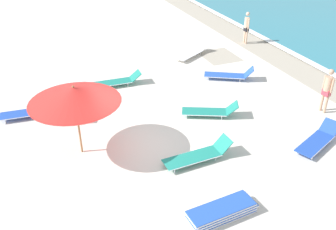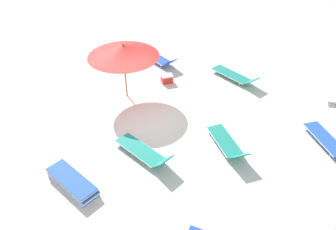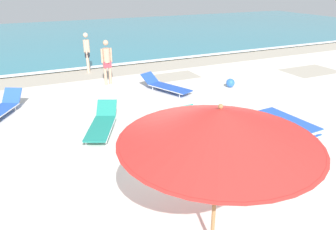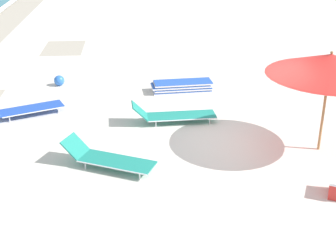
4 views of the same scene
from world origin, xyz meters
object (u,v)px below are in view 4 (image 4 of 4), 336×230
Objects in this scene: beach_umbrella at (330,65)px; sun_lounger_near_water_left at (23,109)px; sun_lounger_beside_umbrella at (173,115)px; sun_lounger_mid_beach_pair_b at (108,158)px; lounger_stack at (182,86)px; beach_ball at (59,81)px.

beach_umbrella reaches higher than sun_lounger_near_water_left.
sun_lounger_beside_umbrella reaches higher than sun_lounger_mid_beach_pair_b.
sun_lounger_near_water_left is at bearing 105.34° from lounger_stack.
sun_lounger_near_water_left is at bearing 165.71° from beach_ball.
sun_lounger_beside_umbrella is 4.71m from beach_ball.
sun_lounger_beside_umbrella is 2.84m from sun_lounger_mid_beach_pair_b.
beach_umbrella is 8.63m from beach_ball.
sun_lounger_near_water_left is (0.74, 4.06, -0.00)m from sun_lounger_beside_umbrella.
beach_umbrella is 8.29× the size of beach_ball.
sun_lounger_beside_umbrella is at bearing -123.43° from sun_lounger_near_water_left.
sun_lounger_mid_beach_pair_b is 5.83m from beach_ball.
beach_ball is at bearing 52.91° from beach_umbrella.
sun_lounger_near_water_left is 6.55× the size of beach_ball.
sun_lounger_beside_umbrella is at bearing 164.03° from lounger_stack.
sun_lounger_near_water_left is at bearing 63.61° from sun_lounger_mid_beach_pair_b.
beach_umbrella is 1.43× the size of lounger_stack.
beach_umbrella reaches higher than sun_lounger_beside_umbrella.
beach_umbrella is at bearing -122.04° from sun_lounger_beside_umbrella.
sun_lounger_beside_umbrella is 4.13m from sun_lounger_near_water_left.
lounger_stack is at bearing 0.80° from sun_lounger_mid_beach_pair_b.
beach_umbrella is 5.29m from sun_lounger_mid_beach_pair_b.
sun_lounger_near_water_left is at bearing 70.58° from beach_umbrella.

